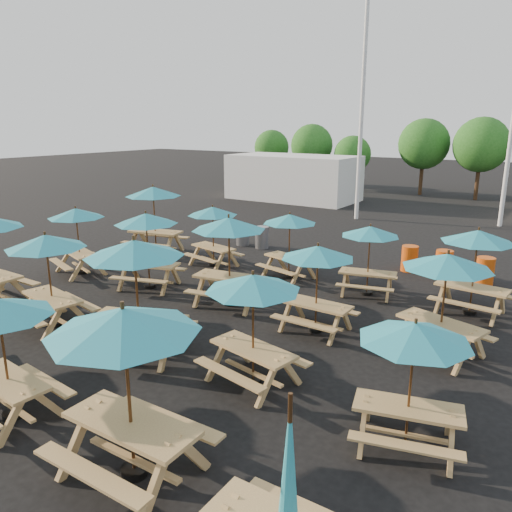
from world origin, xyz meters
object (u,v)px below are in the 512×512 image
Objects in this scene: picnic_unit_5 at (46,248)px; picnic_unit_14 at (318,258)px; picnic_unit_12 at (124,333)px; picnic_unit_13 at (253,290)px; picnic_unit_15 at (370,236)px; waste_bin_0 at (243,235)px; picnic_unit_3 at (153,196)px; picnic_unit_6 at (146,224)px; picnic_unit_9 at (135,257)px; picnic_unit_10 at (229,230)px; waste_bin_2 at (410,259)px; picnic_unit_2 at (76,218)px; picnic_unit_17 at (414,341)px; waste_bin_1 at (262,237)px; waste_bin_3 at (444,263)px; picnic_unit_18 at (447,268)px; picnic_unit_19 at (478,242)px; picnic_unit_11 at (290,223)px; picnic_unit_7 at (213,215)px; waste_bin_4 at (485,271)px.

picnic_unit_14 is at bearing 40.27° from picnic_unit_5.
picnic_unit_13 is (-0.01, 3.06, -0.29)m from picnic_unit_12.
picnic_unit_15 is 2.37× the size of waste_bin_0.
picnic_unit_3 is 1.16× the size of picnic_unit_13.
picnic_unit_9 is at bearing -64.96° from picnic_unit_6.
waste_bin_2 is (3.14, 5.86, -1.65)m from picnic_unit_10.
picnic_unit_5 is 0.99× the size of picnic_unit_6.
picnic_unit_3 reaches higher than picnic_unit_12.
picnic_unit_2 reaches higher than picnic_unit_17.
waste_bin_1 and waste_bin_3 have the same top height.
picnic_unit_18 reaches higher than picnic_unit_19.
picnic_unit_18 is at bearing -27.29° from picnic_unit_3.
picnic_unit_10 is 2.84× the size of waste_bin_0.
picnic_unit_11 is 4.23m from picnic_unit_14.
picnic_unit_3 is 3.01m from picnic_unit_7.
picnic_unit_11 is (5.83, -0.00, -0.39)m from picnic_unit_3.
picnic_unit_9 is at bearing -72.94° from waste_bin_1.
picnic_unit_6 is 9.03m from picnic_unit_19.
picnic_unit_15 is at bearing -95.82° from waste_bin_2.
picnic_unit_14 is 8.95m from waste_bin_0.
picnic_unit_5 is 2.68× the size of waste_bin_3.
picnic_unit_14 reaches higher than waste_bin_0.
picnic_unit_19 is (0.07, 2.92, -0.02)m from picnic_unit_18.
picnic_unit_18 is at bearing -7.36° from picnic_unit_7.
waste_bin_3 is at bearing 48.21° from picnic_unit_9.
picnic_unit_11 is at bearing -153.32° from waste_bin_4.
waste_bin_1 is at bearing 70.76° from picnic_unit_6.
picnic_unit_19 is (5.47, -0.09, 0.13)m from picnic_unit_11.
picnic_unit_14 is at bearing 90.61° from picnic_unit_12.
picnic_unit_7 is 6.76m from waste_bin_2.
picnic_unit_12 reaches higher than picnic_unit_11.
picnic_unit_3 is 1.10× the size of picnic_unit_5.
waste_bin_4 is (2.62, 8.86, -1.44)m from picnic_unit_13.
picnic_unit_17 is (3.03, -0.32, -0.12)m from picnic_unit_13.
picnic_unit_3 is at bearing -126.48° from waste_bin_0.
picnic_unit_2 reaches higher than waste_bin_1.
picnic_unit_9 is 2.75m from picnic_unit_13.
picnic_unit_9 reaches higher than picnic_unit_17.
picnic_unit_10 is at bearing -39.99° from picnic_unit_3.
picnic_unit_9 reaches higher than picnic_unit_15.
picnic_unit_3 is at bearing 113.79° from picnic_unit_9.
picnic_unit_14 is at bearing -104.33° from picnic_unit_15.
picnic_unit_13 is (8.56, -6.18, -0.30)m from picnic_unit_3.
picnic_unit_12 is at bearing -61.71° from waste_bin_0.
picnic_unit_18 reaches higher than picnic_unit_14.
picnic_unit_18 is (8.25, -2.77, 0.15)m from picnic_unit_7.
picnic_unit_9 is 1.28× the size of picnic_unit_15.
picnic_unit_11 is 9.64m from picnic_unit_12.
picnic_unit_9 is 3.02× the size of waste_bin_2.
picnic_unit_2 is 1.02× the size of picnic_unit_13.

